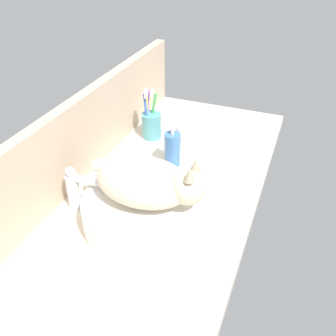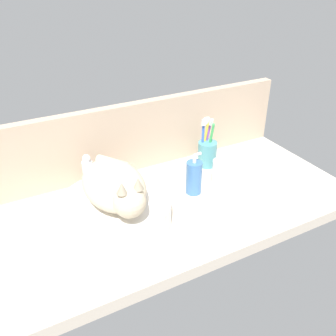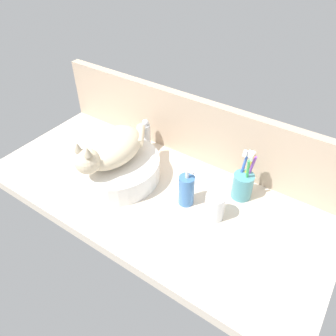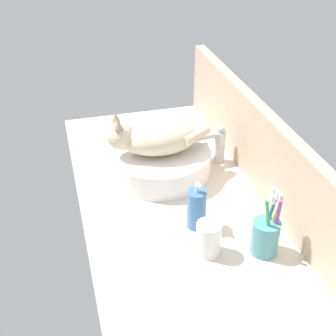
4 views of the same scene
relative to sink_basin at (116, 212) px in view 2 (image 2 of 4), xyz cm
name	(u,v)px [view 2 (image 2 of 4)]	position (x,y,z in cm)	size (l,w,h in cm)	color
ground_plane	(165,210)	(16.87, 1.21, -6.02)	(124.28, 56.45, 4.00)	beige
backsplash_panel	(130,138)	(16.87, 27.63, 8.73)	(124.28, 3.60, 25.51)	tan
sink_basin	(116,212)	(0.00, 0.00, 0.00)	(32.90, 32.90, 8.04)	white
cat	(116,186)	(0.07, -1.37, 9.78)	(17.15, 32.33, 14.00)	beige
faucet	(89,173)	(-1.45, 19.82, 3.28)	(3.63, 11.85, 13.60)	silver
soap_dispenser	(194,177)	(28.90, 3.13, 1.86)	(5.30, 5.30, 14.77)	#3F72B2
toothbrush_cup	(207,152)	(43.19, 16.89, 1.36)	(7.07, 7.07, 18.71)	teal
water_glass	(221,174)	(39.87, 2.78, 0.00)	(6.44, 6.44, 9.22)	white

